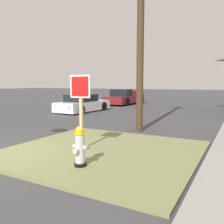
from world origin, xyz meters
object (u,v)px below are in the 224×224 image
object	(u,v)px
fire_hydrant	(80,147)
stop_sign	(81,115)
utility_pole	(141,8)
manhole_cover	(59,130)
parked_sedan_white	(83,104)
pickup_truck_maroon	(124,98)

from	to	relation	value
fire_hydrant	stop_sign	distance (m)	1.61
stop_sign	utility_pole	size ratio (longest dim) A/B	0.23
manhole_cover	utility_pole	size ratio (longest dim) A/B	0.07
parked_sedan_white	utility_pole	size ratio (longest dim) A/B	0.47
fire_hydrant	parked_sedan_white	xyz separation A→B (m)	(-6.82, 9.73, 0.01)
pickup_truck_maroon	utility_pole	world-z (taller)	utility_pole
parked_sedan_white	fire_hydrant	bearing A→B (deg)	-54.97
fire_hydrant	utility_pole	distance (m)	6.69
parked_sedan_white	utility_pole	world-z (taller)	utility_pole
stop_sign	pickup_truck_maroon	xyz separation A→B (m)	(-5.97, 15.40, -0.48)
parked_sedan_white	pickup_truck_maroon	distance (m)	6.92
utility_pole	parked_sedan_white	bearing A→B (deg)	142.78
manhole_cover	pickup_truck_maroon	size ratio (longest dim) A/B	0.13
stop_sign	manhole_cover	xyz separation A→B (m)	(-2.75, 2.20, -1.09)
fire_hydrant	manhole_cover	world-z (taller)	fire_hydrant
fire_hydrant	manhole_cover	xyz separation A→B (m)	(-3.60, 3.45, -0.52)
stop_sign	manhole_cover	distance (m)	3.69
parked_sedan_white	utility_pole	xyz separation A→B (m)	(6.30, -4.78, 4.46)
utility_pole	pickup_truck_maroon	bearing A→B (deg)	118.27
manhole_cover	parked_sedan_white	bearing A→B (deg)	117.15
stop_sign	pickup_truck_maroon	world-z (taller)	stop_sign
manhole_cover	utility_pole	distance (m)	6.05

